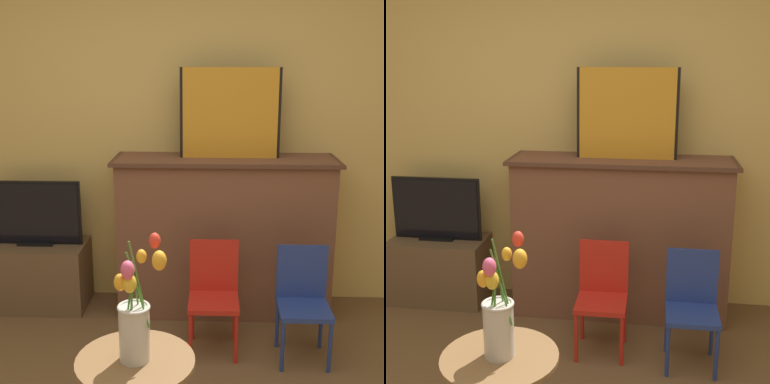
# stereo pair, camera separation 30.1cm
# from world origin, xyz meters

# --- Properties ---
(wall_back) EXTENTS (8.00, 0.06, 2.70)m
(wall_back) POSITION_xyz_m (0.00, 2.13, 1.35)
(wall_back) COLOR #E0BC66
(wall_back) RESTS_ON ground
(fireplace_mantel) EXTENTS (1.54, 0.48, 1.13)m
(fireplace_mantel) POSITION_xyz_m (0.32, 1.88, 0.58)
(fireplace_mantel) COLOR brown
(fireplace_mantel) RESTS_ON ground
(painting) EXTENTS (0.68, 0.03, 0.61)m
(painting) POSITION_xyz_m (0.34, 1.89, 1.43)
(painting) COLOR black
(painting) RESTS_ON fireplace_mantel
(tv_stand) EXTENTS (0.71, 0.41, 0.48)m
(tv_stand) POSITION_xyz_m (-1.05, 1.87, 0.24)
(tv_stand) COLOR brown
(tv_stand) RESTS_ON ground
(tv_monitor) EXTENTS (0.67, 0.12, 0.47)m
(tv_monitor) POSITION_xyz_m (-1.05, 1.88, 0.71)
(tv_monitor) COLOR black
(tv_monitor) RESTS_ON tv_stand
(chair_red) EXTENTS (0.31, 0.31, 0.69)m
(chair_red) POSITION_xyz_m (0.24, 1.34, 0.39)
(chair_red) COLOR red
(chair_red) RESTS_ON ground
(chair_blue) EXTENTS (0.31, 0.31, 0.69)m
(chair_blue) POSITION_xyz_m (0.79, 1.27, 0.39)
(chair_blue) COLOR navy
(chair_blue) RESTS_ON ground
(vase_tulips) EXTENTS (0.21, 0.16, 0.55)m
(vase_tulips) POSITION_xyz_m (-0.08, 0.23, 0.77)
(vase_tulips) COLOR beige
(vase_tulips) RESTS_ON side_table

